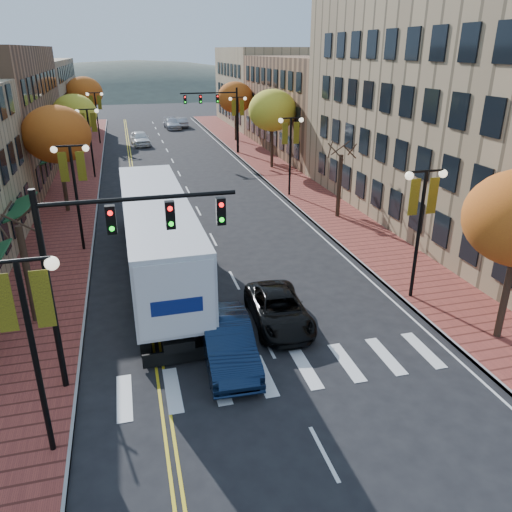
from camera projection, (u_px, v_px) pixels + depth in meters
ground at (301, 409)px, 16.09m from camera, size 200.00×200.00×0.00m
sidewalk_left at (76, 183)px, 42.99m from camera, size 4.00×85.00×0.15m
sidewalk_right at (276, 171)px, 47.20m from camera, size 4.00×85.00×0.15m
building_left_far at (22, 99)px, 64.78m from camera, size 12.00×26.00×9.50m
building_right_near at (495, 104)px, 31.84m from camera, size 15.00×28.00×15.00m
building_right_mid at (333, 104)px, 56.02m from camera, size 15.00×24.00×10.00m
building_right_far at (277, 87)px, 75.49m from camera, size 15.00×20.00×11.00m
tree_left_a at (28, 275)px, 20.27m from camera, size 0.28×0.28×4.20m
tree_left_b at (57, 135)px, 33.34m from camera, size 4.48×4.48×7.21m
tree_left_c at (75, 113)px, 47.78m from camera, size 4.16×4.16×6.69m
tree_left_d at (84, 93)px, 63.65m from camera, size 4.61×4.61×7.42m
tree_right_b at (339, 186)px, 33.42m from camera, size 0.28×0.28×4.20m
tree_right_c at (272, 110)px, 46.48m from camera, size 4.48×4.48×7.21m
tree_right_d at (235, 97)px, 60.84m from camera, size 4.35×4.35×7.00m
lamp_left_a at (28, 322)px, 12.69m from camera, size 1.96×0.36×6.05m
lamp_left_b at (74, 178)px, 26.98m from camera, size 1.96×0.36×6.05m
lamp_left_c at (89, 130)px, 43.06m from camera, size 1.96×0.36×6.05m
lamp_left_d at (96, 108)px, 59.14m from camera, size 1.96×0.36×6.05m
lamp_right_a at (422, 210)px, 21.56m from camera, size 1.96×0.36×6.05m
lamp_right_b at (291, 141)px, 37.64m from camera, size 1.96×0.36×6.05m
lamp_right_c at (238, 114)px, 53.72m from camera, size 1.96×0.36×6.05m
traffic_mast_near at (109, 250)px, 15.60m from camera, size 6.10×0.35×7.00m
traffic_mast_far at (219, 108)px, 53.00m from camera, size 6.10×0.34×7.00m
semi_truck at (155, 227)px, 24.66m from camera, size 3.06×17.71×4.42m
navy_sedan at (228, 342)px, 18.25m from camera, size 1.95×5.09×1.65m
black_suv at (279, 309)px, 20.84m from camera, size 2.48×4.95×1.35m
car_far_white at (140, 138)px, 59.86m from camera, size 2.42×5.03×1.66m
car_far_silver at (172, 124)px, 72.42m from camera, size 2.35×5.16×1.46m
car_far_oncoming at (182, 122)px, 73.92m from camera, size 1.48×4.19×1.38m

